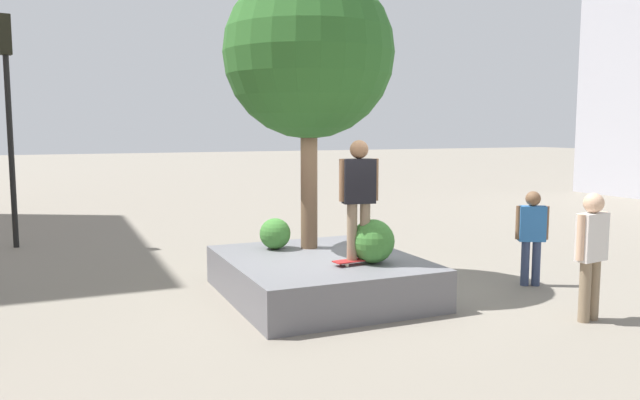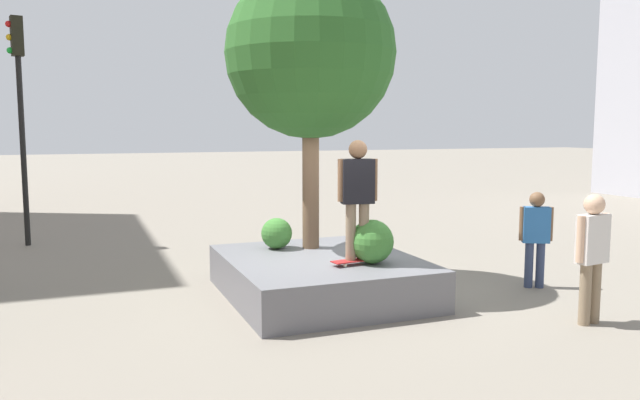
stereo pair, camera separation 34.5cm
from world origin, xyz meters
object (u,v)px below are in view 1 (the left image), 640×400
(plaza_tree, at_px, (309,54))
(traffic_light_corner, at_px, (7,92))
(skateboarder, at_px, (359,191))
(bystander_watching, at_px, (532,231))
(passerby_with_bag, at_px, (591,248))
(planter_ledge, at_px, (320,277))
(skateboard, at_px, (358,260))

(plaza_tree, distance_m, traffic_light_corner, 7.35)
(skateboarder, relative_size, bystander_watching, 1.11)
(passerby_with_bag, distance_m, bystander_watching, 1.93)
(skateboarder, bearing_deg, traffic_light_corner, 34.96)
(skateboarder, relative_size, traffic_light_corner, 0.35)
(bystander_watching, bearing_deg, skateboarder, 88.11)
(plaza_tree, xyz_separation_m, passerby_with_bag, (-3.39, -2.75, -2.81))
(plaza_tree, bearing_deg, passerby_with_bag, -140.99)
(planter_ledge, distance_m, passerby_with_bag, 3.96)
(planter_ledge, bearing_deg, passerby_with_bag, -132.29)
(plaza_tree, relative_size, skateboard, 5.63)
(plaza_tree, bearing_deg, planter_ledge, 170.19)
(plaza_tree, relative_size, traffic_light_corner, 0.92)
(plaza_tree, distance_m, skateboarder, 2.58)
(planter_ledge, height_order, passerby_with_bag, passerby_with_bag)
(traffic_light_corner, bearing_deg, passerby_with_bag, -140.19)
(planter_ledge, height_order, traffic_light_corner, traffic_light_corner)
(planter_ledge, height_order, skateboard, skateboard)
(skateboarder, height_order, passerby_with_bag, skateboarder)
(plaza_tree, height_order, skateboarder, plaza_tree)
(skateboarder, distance_m, bystander_watching, 3.28)
(skateboard, xyz_separation_m, traffic_light_corner, (7.06, 4.94, 2.73))
(bystander_watching, bearing_deg, plaza_tree, 65.07)
(planter_ledge, distance_m, bystander_watching, 3.64)
(bystander_watching, bearing_deg, passerby_with_bag, 161.25)
(traffic_light_corner, height_order, bystander_watching, traffic_light_corner)
(skateboard, distance_m, passerby_with_bag, 3.23)
(skateboard, height_order, passerby_with_bag, passerby_with_bag)
(plaza_tree, distance_m, skateboard, 3.48)
(skateboard, relative_size, passerby_with_bag, 0.46)
(traffic_light_corner, bearing_deg, planter_ledge, -144.09)
(skateboarder, xyz_separation_m, bystander_watching, (-0.10, -3.18, -0.79))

